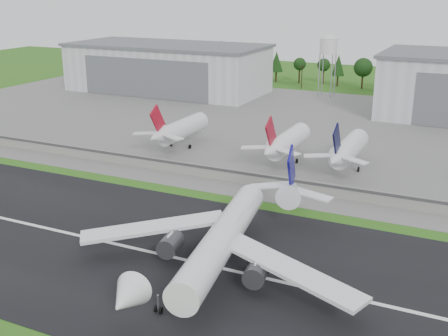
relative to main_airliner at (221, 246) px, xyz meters
The scene contains 13 objects.
ground 26.37m from the main_airliner, 158.33° to the right, with size 600.00×600.00×0.00m, color #2F5D16.
runway 24.57m from the main_airliner, behind, with size 320.00×60.00×0.10m, color black.
runway_centerline 24.56m from the main_airliner, behind, with size 220.00×1.00×0.02m, color white.
apron 113.13m from the main_airliner, 102.30° to the left, with size 320.00×150.00×0.10m, color slate.
blast_fence 51.50m from the main_airliner, 117.93° to the left, with size 240.00×0.61×3.50m.
hangar_west 187.11m from the main_airliner, 123.82° to the left, with size 97.00×44.00×23.20m.
water_tower 178.91m from the main_airliner, 99.41° to the left, with size 8.40×8.40×29.40m.
utility_poles 192.01m from the main_airliner, 97.21° to the left, with size 230.00×3.00×12.00m, color black, non-canonical shape.
treeline 206.89m from the main_airliner, 96.69° to the left, with size 320.00×16.00×22.00m, color black, non-canonical shape.
main_airliner is the anchor object (origin of this frame).
parked_jet_red_a 82.20m from the main_airliner, 125.37° to the left, with size 7.36×31.29×16.85m.
parked_jet_red_b 68.01m from the main_airliner, 99.75° to the left, with size 7.36×31.29×16.83m.
parked_jet_navy 67.36m from the main_airliner, 84.27° to the left, with size 7.36×31.29×16.81m.
Camera 1 is at (64.51, -74.31, 50.35)m, focal length 45.00 mm.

